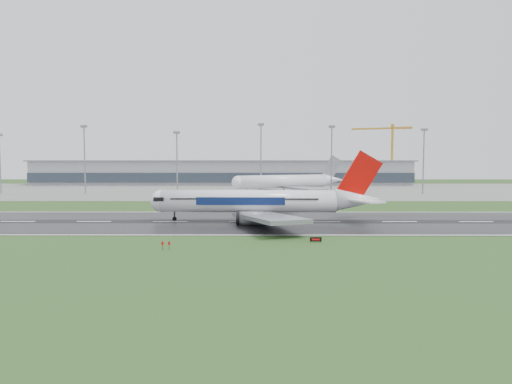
{
  "coord_description": "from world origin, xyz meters",
  "views": [
    {
      "loc": [
        22.86,
        -120.55,
        16.33
      ],
      "look_at": [
        22.42,
        12.0,
        7.0
      ],
      "focal_mm": 32.6,
      "sensor_mm": 36.0,
      "label": 1
    }
  ],
  "objects": [
    {
      "name": "apron",
      "position": [
        0.0,
        125.0,
        0.04
      ],
      "size": [
        400.0,
        130.0,
        0.08
      ],
      "primitive_type": "cube",
      "color": "slate",
      "rests_on": "ground"
    },
    {
      "name": "floodmast_2",
      "position": [
        -15.38,
        100.0,
        14.19
      ],
      "size": [
        0.64,
        0.64,
        28.39
      ],
      "primitive_type": "cylinder",
      "color": "gray",
      "rests_on": "ground"
    },
    {
      "name": "parked_airliner",
      "position": [
        37.32,
        105.52,
        8.99
      ],
      "size": [
        78.73,
        76.64,
        17.82
      ],
      "primitive_type": null,
      "rotation": [
        0.0,
        0.0,
        0.43
      ],
      "color": "white",
      "rests_on": "apron"
    },
    {
      "name": "floodmast_0",
      "position": [
        -99.63,
        100.0,
        13.67
      ],
      "size": [
        0.64,
        0.64,
        27.33
      ],
      "primitive_type": "cylinder",
      "color": "gray",
      "rests_on": "ground"
    },
    {
      "name": "floodmast_1",
      "position": [
        -59.27,
        100.0,
        15.65
      ],
      "size": [
        0.64,
        0.64,
        31.3
      ],
      "primitive_type": "cylinder",
      "color": "gray",
      "rests_on": "ground"
    },
    {
      "name": "ground",
      "position": [
        0.0,
        0.0,
        0.0
      ],
      "size": [
        520.0,
        520.0,
        0.0
      ],
      "primitive_type": "plane",
      "color": "#224418",
      "rests_on": "ground"
    },
    {
      "name": "tower_crane",
      "position": [
        115.45,
        200.0,
        20.36
      ],
      "size": [
        38.78,
        17.48,
        40.72
      ],
      "primitive_type": null,
      "rotation": [
        0.0,
        0.0,
        -0.39
      ],
      "color": "gold",
      "rests_on": "ground"
    },
    {
      "name": "floodmast_4",
      "position": [
        57.93,
        100.0,
        15.57
      ],
      "size": [
        0.64,
        0.64,
        31.15
      ],
      "primitive_type": "cylinder",
      "color": "gray",
      "rests_on": "ground"
    },
    {
      "name": "runway",
      "position": [
        0.0,
        0.0,
        0.05
      ],
      "size": [
        400.0,
        45.0,
        0.1
      ],
      "primitive_type": "cube",
      "color": "black",
      "rests_on": "ground"
    },
    {
      "name": "floodmast_5",
      "position": [
        101.53,
        100.0,
        14.86
      ],
      "size": [
        0.64,
        0.64,
        29.72
      ],
      "primitive_type": "cylinder",
      "color": "gray",
      "rests_on": "ground"
    },
    {
      "name": "runway_sign",
      "position": [
        34.34,
        -29.94,
        0.52
      ],
      "size": [
        2.29,
        0.86,
        1.04
      ],
      "primitive_type": null,
      "rotation": [
        0.0,
        0.0,
        -0.27
      ],
      "color": "black",
      "rests_on": "ground"
    },
    {
      "name": "floodmast_3",
      "position": [
        24.47,
        100.0,
        16.07
      ],
      "size": [
        0.64,
        0.64,
        32.14
      ],
      "primitive_type": "cylinder",
      "color": "gray",
      "rests_on": "ground"
    },
    {
      "name": "terminal",
      "position": [
        0.0,
        185.0,
        7.5
      ],
      "size": [
        240.0,
        36.0,
        15.0
      ],
      "primitive_type": "cube",
      "color": "gray",
      "rests_on": "ground"
    },
    {
      "name": "main_airliner",
      "position": [
        24.72,
        1.21,
        8.99
      ],
      "size": [
        61.19,
        58.38,
        17.77
      ],
      "primitive_type": null,
      "rotation": [
        0.0,
        0.0,
        -0.02
      ],
      "color": "white",
      "rests_on": "runway"
    }
  ]
}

